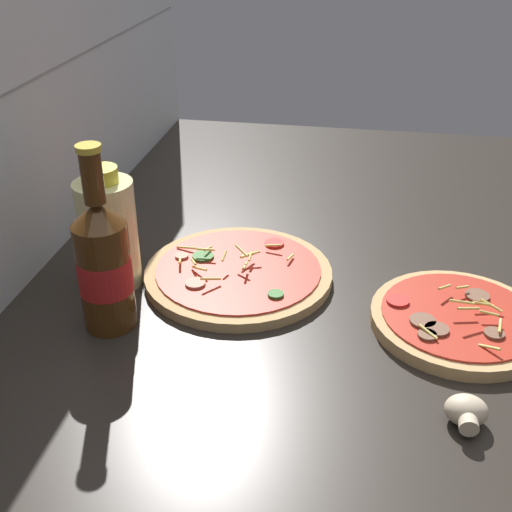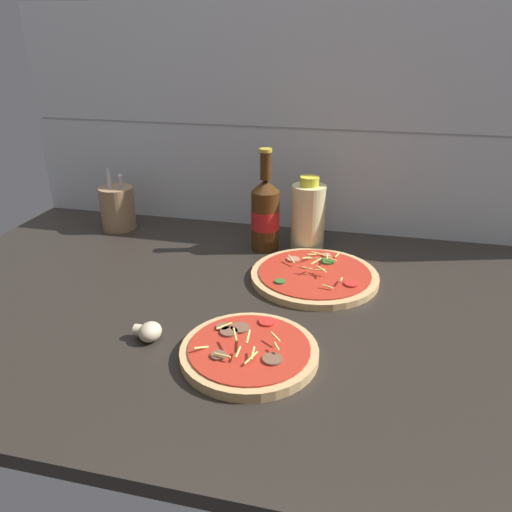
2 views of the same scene
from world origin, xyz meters
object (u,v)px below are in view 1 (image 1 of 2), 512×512
Objects in this scene: beer_bottle at (104,264)px; oil_bottle at (108,232)px; mushroom_left at (466,412)px; pizza_near at (458,320)px; pizza_far at (238,273)px.

beer_bottle is 10.78cm from oil_bottle.
oil_bottle is 3.70× the size of mushroom_left.
pizza_near is 50.05cm from oil_bottle.
oil_bottle is at bearing 86.84° from pizza_near.
pizza_far is at bearing -76.71° from oil_bottle.
pizza_near is at bearing -102.55° from pizza_far.
pizza_far is (6.99, 31.40, -0.14)cm from pizza_near.
oil_bottle reaches higher than mushroom_left.
beer_bottle is (-7.43, 45.95, 8.26)cm from pizza_near.
beer_bottle reaches higher than oil_bottle.
oil_bottle reaches higher than pizza_near.
oil_bottle is (10.16, 3.47, -0.90)cm from beer_bottle.
mushroom_left is (-25.56, -30.44, 0.75)cm from pizza_far.
pizza_far is 1.54× the size of oil_bottle.
mushroom_left is at bearing -103.91° from beer_bottle.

